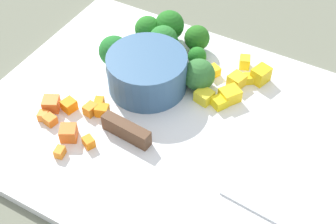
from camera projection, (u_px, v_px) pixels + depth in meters
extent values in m
plane|color=#676A59|center=(168.00, 124.00, 0.58)|extent=(4.00, 4.00, 0.00)
cube|color=white|center=(168.00, 121.00, 0.58)|extent=(0.46, 0.36, 0.01)
cylinder|color=#3A6088|center=(147.00, 72.00, 0.59)|extent=(0.10, 0.10, 0.05)
cube|color=#523522|center=(126.00, 130.00, 0.54)|extent=(0.06, 0.02, 0.02)
cube|color=orange|center=(99.00, 102.00, 0.58)|extent=(0.02, 0.02, 0.01)
cube|color=orange|center=(69.00, 133.00, 0.54)|extent=(0.03, 0.03, 0.02)
cube|color=orange|center=(43.00, 116.00, 0.57)|extent=(0.01, 0.01, 0.01)
cube|color=orange|center=(51.00, 104.00, 0.58)|extent=(0.03, 0.03, 0.02)
cube|color=orange|center=(50.00, 120.00, 0.56)|extent=(0.02, 0.02, 0.01)
cube|color=orange|center=(102.00, 110.00, 0.57)|extent=(0.02, 0.02, 0.01)
cube|color=orange|center=(89.00, 142.00, 0.54)|extent=(0.02, 0.02, 0.01)
cube|color=orange|center=(90.00, 109.00, 0.57)|extent=(0.01, 0.02, 0.01)
cube|color=orange|center=(69.00, 105.00, 0.58)|extent=(0.02, 0.02, 0.01)
cube|color=orange|center=(60.00, 152.00, 0.53)|extent=(0.01, 0.01, 0.01)
cube|color=yellow|center=(261.00, 75.00, 0.61)|extent=(0.02, 0.03, 0.02)
cube|color=yellow|center=(237.00, 80.00, 0.61)|extent=(0.02, 0.02, 0.02)
cube|color=yellow|center=(245.00, 62.00, 0.63)|extent=(0.02, 0.02, 0.02)
cube|color=yellow|center=(230.00, 95.00, 0.59)|extent=(0.03, 0.03, 0.02)
cube|color=yellow|center=(248.00, 79.00, 0.61)|extent=(0.02, 0.02, 0.01)
cube|color=yellow|center=(204.00, 96.00, 0.59)|extent=(0.02, 0.02, 0.02)
cube|color=yellow|center=(213.00, 71.00, 0.62)|extent=(0.02, 0.02, 0.01)
cube|color=yellow|center=(220.00, 102.00, 0.58)|extent=(0.02, 0.02, 0.01)
cylinder|color=#8BB465|center=(163.00, 51.00, 0.65)|extent=(0.01, 0.01, 0.01)
sphere|color=#29762D|center=(163.00, 40.00, 0.64)|extent=(0.04, 0.04, 0.04)
cylinder|color=#90B758|center=(197.00, 63.00, 0.64)|extent=(0.01, 0.01, 0.01)
sphere|color=#226F20|center=(197.00, 56.00, 0.63)|extent=(0.03, 0.03, 0.03)
cylinder|color=#8FB260|center=(196.00, 47.00, 0.66)|extent=(0.01, 0.01, 0.01)
sphere|color=#25671D|center=(197.00, 38.00, 0.65)|extent=(0.04, 0.04, 0.04)
cylinder|color=#8CB86A|center=(169.00, 36.00, 0.67)|extent=(0.01, 0.01, 0.01)
sphere|color=#236B20|center=(169.00, 25.00, 0.66)|extent=(0.04, 0.04, 0.04)
cylinder|color=#91B96B|center=(148.00, 38.00, 0.67)|extent=(0.01, 0.01, 0.01)
sphere|color=#246F21|center=(148.00, 29.00, 0.66)|extent=(0.04, 0.04, 0.04)
cylinder|color=#87BC59|center=(198.00, 84.00, 0.61)|extent=(0.01, 0.01, 0.01)
sphere|color=#336F33|center=(199.00, 75.00, 0.60)|extent=(0.04, 0.04, 0.04)
cylinder|color=#8BB367|center=(115.00, 60.00, 0.64)|extent=(0.01, 0.01, 0.01)
sphere|color=#216E29|center=(114.00, 51.00, 0.63)|extent=(0.04, 0.04, 0.04)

